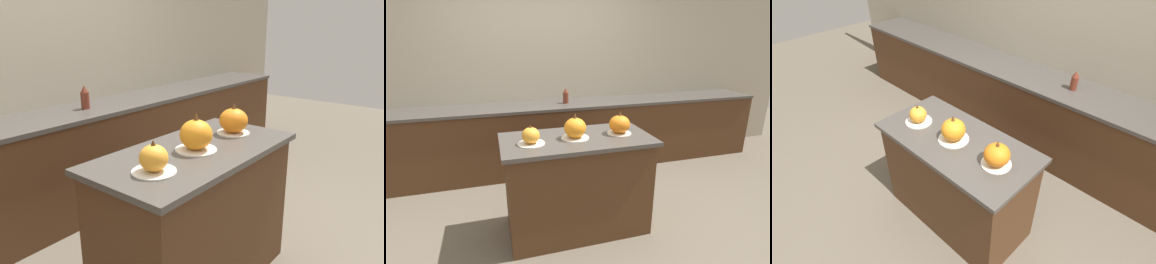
# 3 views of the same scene
# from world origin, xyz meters

# --- Properties ---
(wall_back) EXTENTS (8.00, 0.06, 2.50)m
(wall_back) POSITION_xyz_m (0.00, 1.70, 1.25)
(wall_back) COLOR #B2A893
(wall_back) RESTS_ON ground_plane
(kitchen_island) EXTENTS (1.30, 0.65, 0.90)m
(kitchen_island) POSITION_xyz_m (0.00, 0.00, 0.45)
(kitchen_island) COLOR #4C2D19
(kitchen_island) RESTS_ON ground_plane
(back_counter) EXTENTS (6.00, 0.60, 0.89)m
(back_counter) POSITION_xyz_m (0.00, 1.37, 0.45)
(back_counter) COLOR #4C2D19
(back_counter) RESTS_ON ground_plane
(pumpkin_cake_left) EXTENTS (0.22, 0.22, 0.17)m
(pumpkin_cake_left) POSITION_xyz_m (-0.40, -0.05, 0.96)
(pumpkin_cake_left) COLOR silver
(pumpkin_cake_left) RESTS_ON kitchen_island
(pumpkin_cake_center) EXTENTS (0.24, 0.24, 0.22)m
(pumpkin_cake_center) POSITION_xyz_m (-0.02, -0.01, 0.99)
(pumpkin_cake_center) COLOR silver
(pumpkin_cake_center) RESTS_ON kitchen_island
(pumpkin_cake_right) EXTENTS (0.22, 0.22, 0.21)m
(pumpkin_cake_right) POSITION_xyz_m (0.40, -0.00, 0.98)
(pumpkin_cake_right) COLOR silver
(pumpkin_cake_right) RESTS_ON kitchen_island
(bottle_tall) EXTENTS (0.07, 0.07, 0.20)m
(bottle_tall) POSITION_xyz_m (0.25, 1.37, 0.99)
(bottle_tall) COLOR maroon
(bottle_tall) RESTS_ON back_counter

